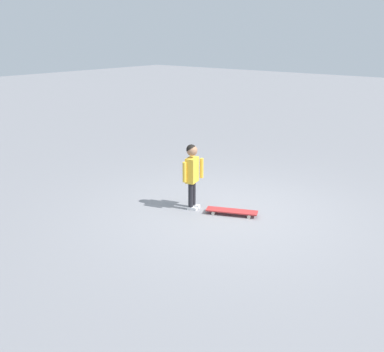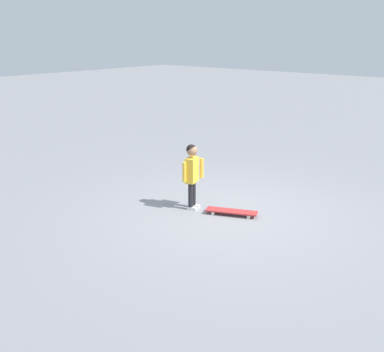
% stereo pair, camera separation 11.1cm
% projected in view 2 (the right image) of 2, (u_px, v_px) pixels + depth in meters
% --- Properties ---
extents(ground_plane, '(50.00, 50.00, 0.00)m').
position_uv_depth(ground_plane, '(229.00, 213.00, 7.11)').
color(ground_plane, gray).
extents(child_person, '(0.40, 0.23, 1.06)m').
position_uv_depth(child_person, '(192.00, 170.00, 7.11)').
color(child_person, black).
rests_on(child_person, ground).
extents(skateboard, '(0.50, 0.81, 0.07)m').
position_uv_depth(skateboard, '(232.00, 211.00, 7.03)').
color(skateboard, '#B22D2D').
rests_on(skateboard, ground).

